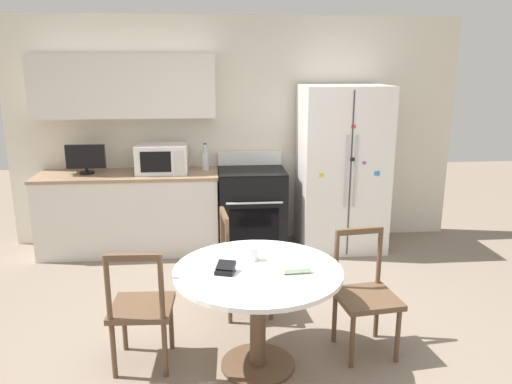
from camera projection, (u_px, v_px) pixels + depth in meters
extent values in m
plane|color=gray|center=(257.00, 358.00, 3.63)|extent=(14.00, 14.00, 0.00)
cube|color=silver|center=(236.00, 132.00, 5.86)|extent=(5.20, 0.10, 2.60)
cube|color=silver|center=(124.00, 86.00, 5.40)|extent=(1.96, 0.34, 0.68)
cube|color=silver|center=(131.00, 214.00, 5.62)|extent=(1.96, 0.62, 0.86)
cube|color=#997A5B|center=(128.00, 175.00, 5.51)|extent=(1.99, 0.64, 0.03)
cube|color=white|center=(342.00, 169.00, 5.63)|extent=(0.95, 0.73, 1.85)
cube|color=#333333|center=(351.00, 176.00, 5.28)|extent=(0.01, 0.01, 1.78)
cylinder|color=silver|center=(346.00, 172.00, 5.25)|extent=(0.02, 0.02, 0.78)
cylinder|color=silver|center=(356.00, 172.00, 5.26)|extent=(0.02, 0.02, 0.78)
cube|color=#338CD8|center=(377.00, 173.00, 5.30)|extent=(0.06, 0.02, 0.05)
cube|color=black|center=(352.00, 159.00, 5.23)|extent=(0.05, 0.01, 0.04)
cube|color=red|center=(354.00, 127.00, 5.15)|extent=(0.04, 0.02, 0.04)
cube|color=purple|center=(364.00, 163.00, 5.25)|extent=(0.04, 0.01, 0.03)
cube|color=yellow|center=(321.00, 175.00, 5.25)|extent=(0.05, 0.01, 0.04)
cube|color=black|center=(252.00, 210.00, 5.71)|extent=(0.74, 0.64, 0.90)
cube|color=black|center=(254.00, 226.00, 5.42)|extent=(0.54, 0.01, 0.40)
cylinder|color=silver|center=(255.00, 203.00, 5.32)|extent=(0.61, 0.02, 0.02)
cube|color=black|center=(252.00, 171.00, 5.59)|extent=(0.74, 0.64, 0.02)
cube|color=white|center=(250.00, 158.00, 5.85)|extent=(0.74, 0.06, 0.16)
cube|color=white|center=(162.00, 158.00, 5.51)|extent=(0.56, 0.40, 0.32)
cube|color=black|center=(156.00, 162.00, 5.31)|extent=(0.32, 0.01, 0.22)
cube|color=silver|center=(179.00, 162.00, 5.33)|extent=(0.11, 0.01, 0.23)
cylinder|color=black|center=(87.00, 173.00, 5.49)|extent=(0.16, 0.16, 0.02)
cylinder|color=black|center=(87.00, 170.00, 5.48)|extent=(0.03, 0.03, 0.04)
cube|color=black|center=(86.00, 156.00, 5.45)|extent=(0.42, 0.05, 0.26)
cylinder|color=silver|center=(205.00, 161.00, 5.67)|extent=(0.08, 0.08, 0.21)
cylinder|color=silver|center=(205.00, 148.00, 5.63)|extent=(0.03, 0.03, 0.08)
cylinder|color=#262626|center=(205.00, 144.00, 5.62)|extent=(0.04, 0.04, 0.01)
cylinder|color=white|center=(258.00, 271.00, 3.35)|extent=(1.14, 1.14, 0.03)
cylinder|color=brown|center=(258.00, 319.00, 3.44)|extent=(0.11, 0.11, 0.68)
cylinder|color=brown|center=(258.00, 364.00, 3.53)|extent=(0.52, 0.52, 0.03)
cube|color=brown|center=(247.00, 265.00, 4.21)|extent=(0.46, 0.46, 0.04)
cylinder|color=brown|center=(263.00, 279.00, 4.46)|extent=(0.04, 0.04, 0.41)
cylinder|color=brown|center=(271.00, 297.00, 4.13)|extent=(0.04, 0.04, 0.41)
cylinder|color=brown|center=(225.00, 282.00, 4.40)|extent=(0.04, 0.04, 0.41)
cylinder|color=brown|center=(230.00, 300.00, 4.07)|extent=(0.04, 0.04, 0.41)
cylinder|color=brown|center=(222.00, 232.00, 4.27)|extent=(0.04, 0.04, 0.45)
cylinder|color=brown|center=(227.00, 246.00, 3.95)|extent=(0.04, 0.04, 0.45)
cube|color=brown|center=(224.00, 215.00, 4.06)|extent=(0.07, 0.35, 0.04)
cube|color=brown|center=(142.00, 307.00, 3.47)|extent=(0.44, 0.44, 0.04)
cylinder|color=brown|center=(124.00, 325.00, 3.69)|extent=(0.04, 0.04, 0.41)
cylinder|color=brown|center=(171.00, 324.00, 3.70)|extent=(0.04, 0.04, 0.41)
cylinder|color=brown|center=(113.00, 351.00, 3.35)|extent=(0.04, 0.04, 0.41)
cylinder|color=brown|center=(165.00, 349.00, 3.37)|extent=(0.04, 0.04, 0.41)
cylinder|color=brown|center=(108.00, 287.00, 3.22)|extent=(0.04, 0.04, 0.45)
cylinder|color=brown|center=(161.00, 286.00, 3.23)|extent=(0.04, 0.04, 0.45)
cube|color=brown|center=(133.00, 257.00, 3.18)|extent=(0.35, 0.05, 0.04)
cube|color=brown|center=(367.00, 298.00, 3.61)|extent=(0.47, 0.47, 0.04)
cylinder|color=brown|center=(398.00, 336.00, 3.54)|extent=(0.04, 0.04, 0.41)
cylinder|color=brown|center=(352.00, 341.00, 3.47)|extent=(0.04, 0.04, 0.41)
cylinder|color=brown|center=(377.00, 313.00, 3.86)|extent=(0.04, 0.04, 0.41)
cylinder|color=brown|center=(335.00, 317.00, 3.79)|extent=(0.04, 0.04, 0.41)
cylinder|color=brown|center=(379.00, 255.00, 3.76)|extent=(0.04, 0.04, 0.45)
cylinder|color=brown|center=(336.00, 259.00, 3.69)|extent=(0.04, 0.04, 0.45)
cube|color=brown|center=(359.00, 231.00, 3.68)|extent=(0.35, 0.08, 0.04)
cylinder|color=silver|center=(253.00, 254.00, 3.49)|extent=(0.08, 0.08, 0.09)
cylinder|color=red|center=(253.00, 257.00, 3.49)|extent=(0.07, 0.07, 0.05)
cylinder|color=beige|center=(297.00, 270.00, 3.27)|extent=(0.18, 0.06, 0.05)
cube|color=black|center=(225.00, 272.00, 3.27)|extent=(0.14, 0.13, 0.03)
cube|color=black|center=(226.00, 266.00, 3.29)|extent=(0.14, 0.13, 0.06)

